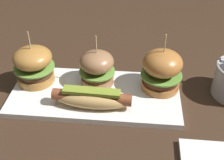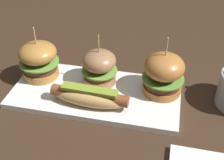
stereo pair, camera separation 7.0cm
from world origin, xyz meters
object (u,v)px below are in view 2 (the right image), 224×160
Objects in this scene: slider_right at (164,74)px; platter_main at (96,93)px; hot_dog at (88,96)px; slider_center at (100,67)px; slider_left at (39,60)px.

platter_main is at bearing -167.77° from slider_right.
hot_dog is 1.23× the size of slider_right.
slider_center reaches higher than platter_main.
platter_main is 0.17m from slider_right.
slider_center is (0.00, 0.04, 0.05)m from platter_main.
platter_main is at bearing 86.36° from hot_dog.
hot_dog is 1.31× the size of slider_left.
hot_dog is 0.19m from slider_right.
slider_left is at bearing -179.90° from slider_right.
slider_left is at bearing 151.09° from hot_dog.
slider_center is at bearing 2.14° from slider_left.
slider_left is 1.04× the size of slider_center.
slider_right is (0.32, 0.00, 0.00)m from slider_left.
slider_left is 0.94× the size of slider_right.
hot_dog is at bearing -93.17° from slider_center.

